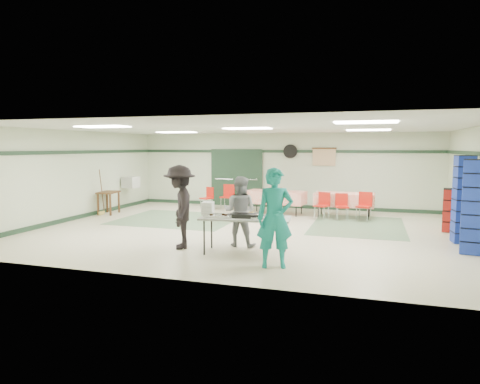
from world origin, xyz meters
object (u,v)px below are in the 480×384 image
(crate_stack_blue_b, at_px, (473,207))
(printer_table, at_px, (108,195))
(chair_d, at_px, (275,199))
(office_printer, at_px, (131,182))
(crate_stack_blue_a, at_px, (463,199))
(chair_loose_b, at_px, (208,196))
(chair_b, at_px, (323,203))
(volunteer_teal, at_px, (275,218))
(crate_stack_red, at_px, (452,210))
(chair_a, at_px, (342,204))
(chair_loose_a, at_px, (228,194))
(broom, at_px, (102,192))
(dining_table_a, at_px, (344,199))
(dining_table_b, at_px, (276,197))
(chair_c, at_px, (365,203))
(volunteer_grey, at_px, (240,211))
(serving_table, at_px, (245,219))
(volunteer_dark, at_px, (180,207))

(crate_stack_blue_b, relative_size, printer_table, 2.23)
(chair_d, height_order, office_printer, office_printer)
(crate_stack_blue_a, distance_m, crate_stack_blue_b, 1.05)
(chair_loose_b, height_order, printer_table, chair_loose_b)
(chair_b, bearing_deg, office_printer, -163.59)
(volunteer_teal, xyz_separation_m, chair_b, (0.24, 5.61, -0.41))
(crate_stack_red, bearing_deg, chair_a, 160.68)
(chair_loose_a, distance_m, broom, 4.25)
(chair_b, height_order, printer_table, chair_b)
(chair_b, xyz_separation_m, chair_d, (-1.49, 0.01, 0.06))
(dining_table_a, bearing_deg, crate_stack_blue_b, -52.27)
(dining_table_b, xyz_separation_m, chair_c, (2.83, -0.57, -0.04))
(office_printer, height_order, broom, broom)
(office_printer, bearing_deg, printer_table, -82.37)
(dining_table_b, xyz_separation_m, chair_a, (2.17, -0.57, -0.08))
(crate_stack_red, height_order, printer_table, crate_stack_red)
(volunteer_grey, xyz_separation_m, chair_c, (2.59, 4.18, -0.25))
(volunteer_grey, xyz_separation_m, office_printer, (-5.51, 4.47, 0.17))
(chair_d, xyz_separation_m, office_printer, (-5.39, 0.28, 0.38))
(chair_loose_a, distance_m, crate_stack_red, 7.17)
(printer_table, bearing_deg, dining_table_b, 7.92)
(serving_table, relative_size, chair_loose_a, 2.17)
(chair_a, height_order, crate_stack_red, crate_stack_red)
(chair_c, xyz_separation_m, chair_loose_b, (-5.33, 0.84, -0.05))
(broom, bearing_deg, chair_c, 18.09)
(broom, bearing_deg, chair_b, 19.62)
(crate_stack_red, xyz_separation_m, broom, (-10.38, -0.31, 0.20))
(chair_b, bearing_deg, chair_c, 19.15)
(volunteer_grey, relative_size, dining_table_a, 0.85)
(volunteer_grey, distance_m, dining_table_b, 4.76)
(volunteer_teal, relative_size, chair_c, 2.11)
(volunteer_teal, distance_m, printer_table, 8.04)
(volunteer_teal, bearing_deg, broom, 129.06)
(printer_table, bearing_deg, broom, -118.36)
(dining_table_b, distance_m, chair_loose_b, 2.52)
(serving_table, xyz_separation_m, volunteer_teal, (0.81, -0.82, 0.20))
(chair_loose_a, bearing_deg, crate_stack_blue_a, -22.92)
(volunteer_teal, height_order, chair_loose_b, volunteer_teal)
(serving_table, xyz_separation_m, office_printer, (-5.82, 5.08, 0.23))
(crate_stack_red, xyz_separation_m, printer_table, (-10.30, -0.08, 0.06))
(dining_table_a, bearing_deg, office_printer, -175.46)
(dining_table_a, bearing_deg, serving_table, -104.69)
(printer_table, bearing_deg, serving_table, -41.97)
(dining_table_b, bearing_deg, chair_c, -5.01)
(chair_loose_b, distance_m, printer_table, 3.37)
(volunteer_grey, relative_size, dining_table_b, 0.78)
(volunteer_dark, xyz_separation_m, chair_b, (2.54, 4.76, -0.41))
(dining_table_a, xyz_separation_m, crate_stack_red, (2.83, -1.58, -0.00))
(dining_table_b, relative_size, crate_stack_blue_a, 0.98)
(dining_table_b, height_order, crate_stack_red, crate_stack_red)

